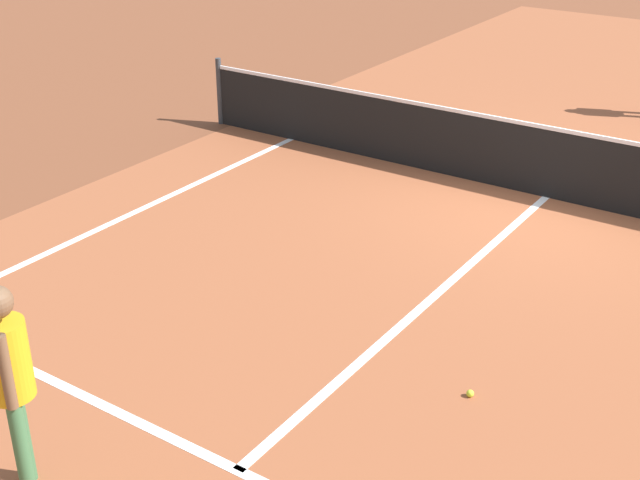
# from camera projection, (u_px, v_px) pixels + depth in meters

# --- Properties ---
(ground_plane) EXTENTS (60.00, 60.00, 0.00)m
(ground_plane) POSITION_uv_depth(u_px,v_px,m) (546.00, 197.00, 11.31)
(ground_plane) COLOR brown
(court_surface_inbounds) EXTENTS (10.62, 24.40, 0.00)m
(court_surface_inbounds) POSITION_uv_depth(u_px,v_px,m) (546.00, 197.00, 11.31)
(court_surface_inbounds) COLOR #9E5433
(court_surface_inbounds) RESTS_ON ground_plane
(line_service_near) EXTENTS (8.22, 0.10, 0.01)m
(line_service_near) POSITION_uv_depth(u_px,v_px,m) (238.00, 470.00, 6.53)
(line_service_near) COLOR white
(line_service_near) RESTS_ON ground_plane
(line_center_service) EXTENTS (0.10, 6.40, 0.01)m
(line_center_service) POSITION_uv_depth(u_px,v_px,m) (433.00, 297.00, 8.92)
(line_center_service) COLOR white
(line_center_service) RESTS_ON ground_plane
(net) EXTENTS (11.12, 0.09, 1.07)m
(net) POSITION_uv_depth(u_px,v_px,m) (550.00, 162.00, 11.09)
(net) COLOR #33383D
(net) RESTS_ON ground_plane
(player_near) EXTENTS (0.97, 0.89, 1.69)m
(player_near) POSITION_uv_depth(u_px,v_px,m) (4.00, 369.00, 5.90)
(player_near) COLOR #3F7247
(player_near) RESTS_ON ground_plane
(tennis_ball_mid_court) EXTENTS (0.07, 0.07, 0.07)m
(tennis_ball_mid_court) POSITION_uv_depth(u_px,v_px,m) (470.00, 393.00, 7.36)
(tennis_ball_mid_court) COLOR #CCE033
(tennis_ball_mid_court) RESTS_ON ground_plane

